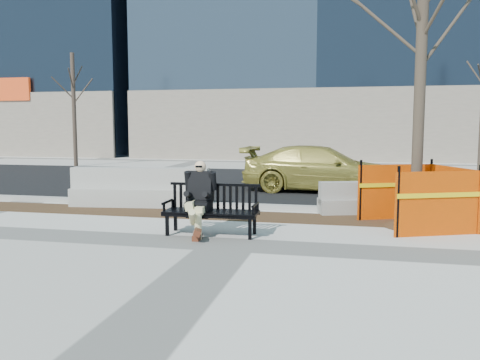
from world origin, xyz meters
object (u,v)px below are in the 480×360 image
(tree_fence, at_px, (415,227))
(bench, at_px, (211,235))
(jersey_barrier_left, at_px, (141,207))
(jersey_barrier_right, at_px, (375,213))
(sedan, at_px, (321,191))
(seated_man, at_px, (199,234))

(tree_fence, bearing_deg, bench, -157.25)
(jersey_barrier_left, xyz_separation_m, jersey_barrier_right, (5.55, 0.24, 0.00))
(tree_fence, relative_size, jersey_barrier_left, 1.88)
(sedan, distance_m, jersey_barrier_right, 3.84)
(bench, xyz_separation_m, sedan, (1.58, 6.49, 0.00))
(tree_fence, bearing_deg, sedan, 113.01)
(seated_man, relative_size, jersey_barrier_left, 0.40)
(bench, xyz_separation_m, tree_fence, (3.68, 1.54, 0.00))
(sedan, bearing_deg, bench, 167.85)
(seated_man, distance_m, jersey_barrier_right, 4.33)
(bench, distance_m, jersey_barrier_right, 4.19)
(tree_fence, xyz_separation_m, jersey_barrier_right, (-0.68, 1.38, 0.00))
(seated_man, bearing_deg, sedan, 73.56)
(jersey_barrier_left, relative_size, jersey_barrier_right, 1.32)
(sedan, relative_size, jersey_barrier_right, 1.84)
(tree_fence, bearing_deg, seated_man, -159.05)
(jersey_barrier_left, bearing_deg, seated_man, -55.13)
(sedan, bearing_deg, tree_fence, -155.47)
(tree_fence, xyz_separation_m, jersey_barrier_left, (-6.23, 1.14, 0.00))
(tree_fence, relative_size, jersey_barrier_right, 2.48)
(sedan, bearing_deg, seated_man, 165.80)
(jersey_barrier_left, distance_m, jersey_barrier_right, 5.56)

